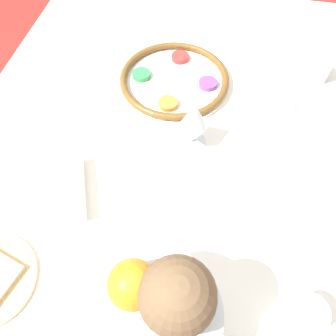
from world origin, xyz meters
TOP-DOWN VIEW (x-y plane):
  - ground_plane at (0.00, 0.00)m, footprint 8.00×8.00m
  - dining_table at (0.00, 0.00)m, footprint 1.55×1.07m
  - seder_plate at (-0.26, -0.02)m, footprint 0.32×0.32m
  - wine_glass at (-0.06, 0.07)m, footprint 0.07×0.07m
  - fruit_stand at (0.38, 0.07)m, footprint 0.21×0.21m
  - orange_fruit at (0.35, 0.03)m, footprint 0.08×0.08m
  - coconut at (0.36, 0.10)m, footprint 0.12×0.12m
  - napkin_roll at (0.14, -0.17)m, footprint 0.17×0.10m
  - cup_near at (0.32, 0.33)m, footprint 0.06×0.06m
  - cup_mid at (-0.36, 0.39)m, footprint 0.06×0.06m
  - fork_left at (-0.27, 0.26)m, footprint 0.08×0.16m
  - fork_right at (-0.24, 0.26)m, footprint 0.07×0.16m

SIDE VIEW (x-z plane):
  - ground_plane at x=0.00m, z-range 0.00..0.00m
  - dining_table at x=0.00m, z-range 0.00..0.75m
  - fork_left at x=-0.27m, z-range 0.75..0.76m
  - fork_right at x=-0.24m, z-range 0.75..0.76m
  - seder_plate at x=-0.26m, z-range 0.75..0.78m
  - napkin_roll at x=0.14m, z-range 0.75..0.80m
  - cup_near at x=0.32m, z-range 0.75..0.82m
  - cup_mid at x=-0.36m, z-range 0.75..0.82m
  - fruit_stand at x=0.38m, z-range 0.79..0.91m
  - wine_glass at x=-0.06m, z-range 0.78..0.92m
  - orange_fruit at x=0.35m, z-range 0.87..0.95m
  - coconut at x=0.36m, z-range 0.87..0.99m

